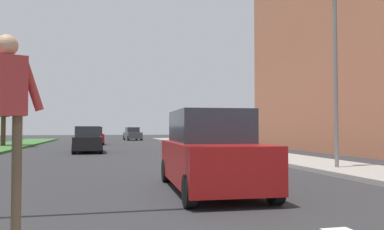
{
  "coord_description": "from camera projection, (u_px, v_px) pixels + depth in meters",
  "views": [
    {
      "loc": [
        -0.3,
        4.36,
        1.52
      ],
      "look_at": [
        2.38,
        15.81,
        1.93
      ],
      "focal_mm": 36.22,
      "sensor_mm": 36.0,
      "label": 1
    }
  ],
  "objects": [
    {
      "name": "street_lamp_right",
      "position": [
        333.0,
        43.0,
        13.85
      ],
      "size": [
        1.02,
        0.24,
        7.5
      ],
      "color": "slate",
      "rests_on": "sidewalk_right"
    },
    {
      "name": "sedan_far_horizon",
      "position": [
        133.0,
        134.0,
        50.69
      ],
      "size": [
        2.26,
        4.43,
        1.69
      ],
      "color": "#474C51",
      "rests_on": "ground_plane"
    },
    {
      "name": "tree_distant",
      "position": [
        4.0,
        98.0,
        31.58
      ],
      "size": [
        3.15,
        3.15,
        5.43
      ],
      "color": "#4C3823",
      "rests_on": "median_strip"
    },
    {
      "name": "sedan_distant",
      "position": [
        93.0,
        136.0,
        36.73
      ],
      "size": [
        2.1,
        4.5,
        1.69
      ],
      "color": "maroon",
      "rests_on": "ground_plane"
    },
    {
      "name": "sedan_midblock",
      "position": [
        88.0,
        140.0,
        24.6
      ],
      "size": [
        1.87,
        4.49,
        1.66
      ],
      "color": "black",
      "rests_on": "ground_plane"
    },
    {
      "name": "ground_plane",
      "position": [
        106.0,
        152.0,
        24.96
      ],
      "size": [
        140.0,
        140.0,
        0.0
      ],
      "primitive_type": "plane",
      "color": "#2D2D30"
    },
    {
      "name": "suv_crossing",
      "position": [
        210.0,
        153.0,
        9.47
      ],
      "size": [
        2.14,
        4.68,
        1.97
      ],
      "color": "maroon",
      "rests_on": "ground_plane"
    },
    {
      "name": "sidewalk_right",
      "position": [
        239.0,
        151.0,
        24.92
      ],
      "size": [
        3.0,
        64.0,
        0.15
      ],
      "primitive_type": "cube",
      "color": "#9E9991",
      "rests_on": "ground_plane"
    },
    {
      "name": "pedestrian_performer",
      "position": [
        6.0,
        115.0,
        3.96
      ],
      "size": [
        0.73,
        0.36,
        2.49
      ],
      "color": "brown",
      "rests_on": "ground_plane"
    }
  ]
}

